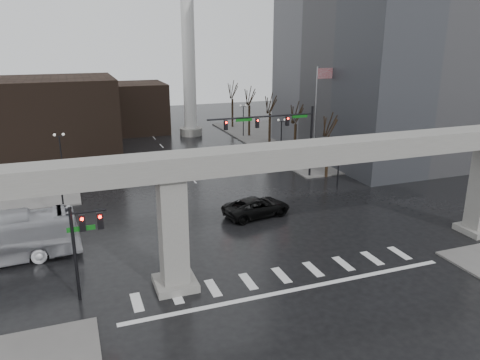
{
  "coord_description": "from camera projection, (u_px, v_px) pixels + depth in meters",
  "views": [
    {
      "loc": [
        -12.34,
        -26.33,
        15.36
      ],
      "look_at": [
        -0.16,
        6.59,
        4.5
      ],
      "focal_mm": 35.0,
      "sensor_mm": 36.0,
      "label": 1
    }
  ],
  "objects": [
    {
      "name": "building_far_left",
      "position": [
        55.0,
        115.0,
        63.73
      ],
      "size": [
        16.0,
        14.0,
        10.0
      ],
      "primitive_type": "cube",
      "color": "black",
      "rests_on": "ground"
    },
    {
      "name": "building_far_mid",
      "position": [
        134.0,
        108.0,
        76.96
      ],
      "size": [
        10.0,
        10.0,
        8.0
      ],
      "primitive_type": "cube",
      "color": "black",
      "rests_on": "ground"
    },
    {
      "name": "lamp_right_2",
      "position": [
        243.0,
        115.0,
        73.3
      ],
      "size": [
        1.22,
        0.32,
        5.11
      ],
      "color": "black",
      "rests_on": "ground"
    },
    {
      "name": "tree_right_3",
      "position": [
        249.0,
        118.0,
        73.8
      ],
      "size": [
        1.11,
        1.66,
        8.02
      ],
      "color": "black",
      "rests_on": "ground"
    },
    {
      "name": "pickup_truck",
      "position": [
        257.0,
        207.0,
        41.4
      ],
      "size": [
        6.48,
        3.78,
        1.7
      ],
      "primitive_type": "imported",
      "rotation": [
        0.0,
        0.0,
        1.74
      ],
      "color": "black",
      "rests_on": "ground"
    },
    {
      "name": "flagpole_assembly",
      "position": [
        318.0,
        105.0,
        54.78
      ],
      "size": [
        2.06,
        0.12,
        12.0
      ],
      "color": "silver",
      "rests_on": "ground"
    },
    {
      "name": "lamp_right_1",
      "position": [
        281.0,
        131.0,
        60.76
      ],
      "size": [
        1.22,
        0.32,
        5.11
      ],
      "color": "black",
      "rests_on": "ground"
    },
    {
      "name": "tree_right_1",
      "position": [
        295.0,
        138.0,
        59.5
      ],
      "size": [
        1.09,
        1.61,
        7.67
      ],
      "color": "black",
      "rests_on": "ground"
    },
    {
      "name": "smokestack",
      "position": [
        188.0,
        49.0,
        71.48
      ],
      "size": [
        3.6,
        3.6,
        30.0
      ],
      "color": "white",
      "rests_on": "ground"
    },
    {
      "name": "signal_mast_arm",
      "position": [
        280.0,
        128.0,
        50.32
      ],
      "size": [
        12.12,
        0.43,
        8.0
      ],
      "color": "black",
      "rests_on": "ground"
    },
    {
      "name": "far_car",
      "position": [
        162.0,
        169.0,
        53.13
      ],
      "size": [
        2.76,
        5.05,
        1.63
      ],
      "primitive_type": "imported",
      "rotation": [
        0.0,
        0.0,
        -0.18
      ],
      "color": "black",
      "rests_on": "ground"
    },
    {
      "name": "tree_right_4",
      "position": [
        233.0,
        110.0,
        80.95
      ],
      "size": [
        1.12,
        1.69,
        8.19
      ],
      "color": "black",
      "rests_on": "ground"
    },
    {
      "name": "lamp_left_1",
      "position": [
        60.0,
        148.0,
        51.8
      ],
      "size": [
        1.22,
        0.32,
        5.11
      ],
      "color": "black",
      "rests_on": "ground"
    },
    {
      "name": "signal_left_pole",
      "position": [
        83.0,
        237.0,
        27.4
      ],
      "size": [
        2.3,
        0.3,
        6.0
      ],
      "color": "black",
      "rests_on": "ground"
    },
    {
      "name": "ground",
      "position": [
        275.0,
        268.0,
        32.22
      ],
      "size": [
        160.0,
        160.0,
        0.0
      ],
      "primitive_type": "plane",
      "color": "black",
      "rests_on": "ground"
    },
    {
      "name": "sidewalk_ne",
      "position": [
        332.0,
        138.0,
        73.07
      ],
      "size": [
        28.0,
        36.0,
        0.15
      ],
      "primitive_type": "cube",
      "color": "slate",
      "rests_on": "ground"
    },
    {
      "name": "lamp_left_2",
      "position": [
        60.0,
        126.0,
        64.35
      ],
      "size": [
        1.22,
        0.32,
        5.11
      ],
      "color": "black",
      "rests_on": "ground"
    },
    {
      "name": "lamp_right_0",
      "position": [
        339.0,
        156.0,
        48.21
      ],
      "size": [
        1.22,
        0.32,
        5.11
      ],
      "color": "black",
      "rests_on": "ground"
    },
    {
      "name": "tree_right_0",
      "position": [
        327.0,
        153.0,
        52.36
      ],
      "size": [
        1.09,
        1.58,
        7.5
      ],
      "color": "black",
      "rests_on": "ground"
    },
    {
      "name": "lamp_left_0",
      "position": [
        61.0,
        184.0,
        39.26
      ],
      "size": [
        1.22,
        0.32,
        5.11
      ],
      "color": "black",
      "rests_on": "ground"
    },
    {
      "name": "elevated_guideway",
      "position": [
        295.0,
        171.0,
        30.6
      ],
      "size": [
        48.0,
        2.6,
        8.7
      ],
      "color": "gray",
      "rests_on": "ground"
    },
    {
      "name": "tree_right_2",
      "position": [
        270.0,
        127.0,
        66.65
      ],
      "size": [
        1.1,
        1.63,
        7.85
      ],
      "color": "black",
      "rests_on": "ground"
    }
  ]
}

